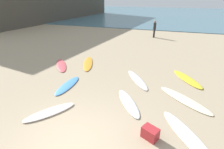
# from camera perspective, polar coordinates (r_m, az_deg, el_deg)

# --- Properties ---
(ground_plane) EXTENTS (120.00, 120.00, 0.00)m
(ground_plane) POSITION_cam_1_polar(r_m,az_deg,el_deg) (5.65, -13.50, -22.46)
(ground_plane) COLOR tan
(ocean_water) EXTENTS (120.00, 40.00, 0.08)m
(ocean_water) POSITION_cam_1_polar(r_m,az_deg,el_deg) (42.19, 15.30, 19.09)
(ocean_water) COLOR slate
(ocean_water) RESTS_ON ground_plane
(surfboard_1) EXTENTS (1.55, 2.05, 0.08)m
(surfboard_1) POSITION_cam_1_polar(r_m,az_deg,el_deg) (7.19, 5.52, -9.37)
(surfboard_1) COLOR white
(surfboard_1) RESTS_ON ground_plane
(surfboard_2) EXTENTS (0.57, 2.01, 0.07)m
(surfboard_2) POSITION_cam_1_polar(r_m,az_deg,el_deg) (8.70, -14.66, -3.52)
(surfboard_2) COLOR #4A94E2
(surfboard_2) RESTS_ON ground_plane
(surfboard_3) EXTENTS (1.69, 2.23, 0.08)m
(surfboard_3) POSITION_cam_1_polar(r_m,az_deg,el_deg) (9.86, 23.88, -1.37)
(surfboard_3) COLOR yellow
(surfboard_3) RESTS_ON ground_plane
(surfboard_4) EXTENTS (1.61, 1.89, 0.08)m
(surfboard_4) POSITION_cam_1_polar(r_m,az_deg,el_deg) (7.06, -20.10, -11.72)
(surfboard_4) COLOR silver
(surfboard_4) RESTS_ON ground_plane
(surfboard_5) EXTENTS (1.85, 2.16, 0.08)m
(surfboard_5) POSITION_cam_1_polar(r_m,az_deg,el_deg) (11.25, -16.65, 3.04)
(surfboard_5) COLOR #E4555E
(surfboard_5) RESTS_ON ground_plane
(surfboard_6) EXTENTS (1.67, 2.26, 0.07)m
(surfboard_6) POSITION_cam_1_polar(r_m,az_deg,el_deg) (9.07, 8.45, -1.68)
(surfboard_6) COLOR white
(surfboard_6) RESTS_ON ground_plane
(surfboard_7) EXTENTS (1.44, 2.55, 0.08)m
(surfboard_7) POSITION_cam_1_polar(r_m,az_deg,el_deg) (11.16, -8.06, 3.70)
(surfboard_7) COLOR orange
(surfboard_7) RESTS_ON ground_plane
(surfboard_8) EXTENTS (2.33, 2.11, 0.06)m
(surfboard_8) POSITION_cam_1_polar(r_m,az_deg,el_deg) (7.97, 23.06, -7.76)
(surfboard_8) COLOR #F9EDC1
(surfboard_8) RESTS_ON ground_plane
(surfboard_9) EXTENTS (1.88, 2.41, 0.07)m
(surfboard_9) POSITION_cam_1_polar(r_m,az_deg,el_deg) (6.24, 23.87, -18.24)
(surfboard_9) COLOR white
(surfboard_9) RESTS_ON ground_plane
(beachgoer_near) EXTENTS (0.33, 0.34, 1.70)m
(beachgoer_near) POSITION_cam_1_polar(r_m,az_deg,el_deg) (18.52, 14.10, 14.84)
(beachgoer_near) COLOR black
(beachgoer_near) RESTS_ON ground_plane
(beach_cooler) EXTENTS (0.60, 0.53, 0.39)m
(beach_cooler) POSITION_cam_1_polar(r_m,az_deg,el_deg) (5.74, 12.69, -18.62)
(beach_cooler) COLOR #B2282D
(beach_cooler) RESTS_ON ground_plane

